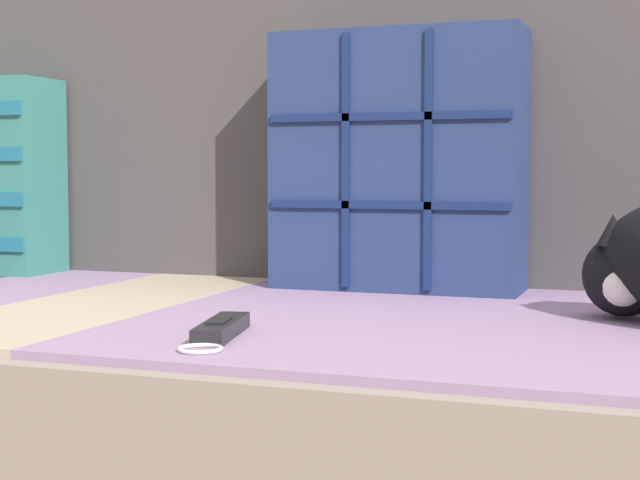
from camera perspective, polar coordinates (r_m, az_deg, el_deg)
couch at (r=1.44m, az=-3.23°, el=-12.03°), size 2.20×0.91×0.41m
sofa_backrest at (r=1.75m, az=1.71°, el=7.01°), size 2.15×0.14×0.56m
throw_pillow_quilted at (r=1.57m, az=4.57°, el=4.59°), size 0.40×0.14×0.41m
game_remote_near at (r=1.13m, az=-5.85°, el=-5.22°), size 0.08×0.20×0.02m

